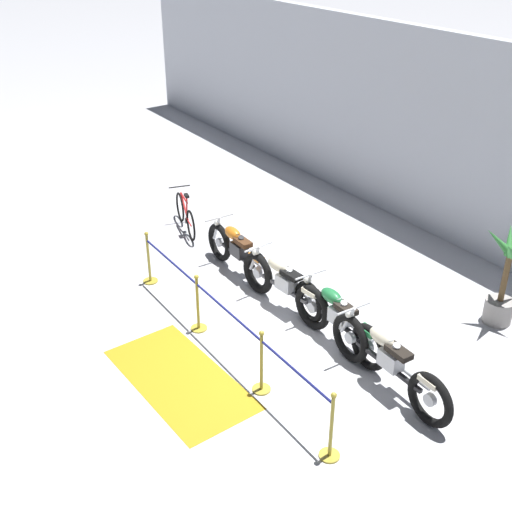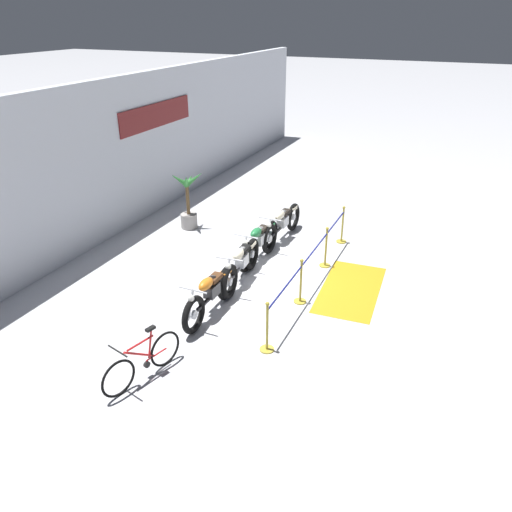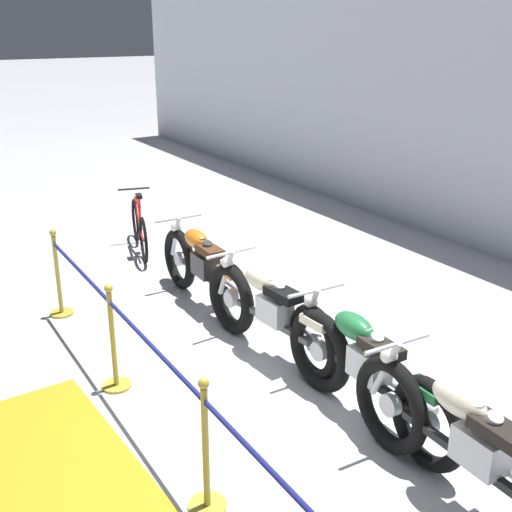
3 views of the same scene
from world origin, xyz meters
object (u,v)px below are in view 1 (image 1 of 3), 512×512
object	(u,v)px
motorcycle_orange_0	(238,252)
motorcycle_cream_3	(388,362)
bicycle	(185,215)
stanchion_mid_right	(261,370)
stanchion_mid_left	(198,311)
floor_banner	(180,379)
potted_palm_left_of_row	(504,285)
stanchion_far_right	(331,435)
motorcycle_green_2	(337,318)
stanchion_far_left	(187,287)
motorcycle_cream_1	(284,285)

from	to	relation	value
motorcycle_orange_0	motorcycle_cream_3	distance (m)	4.08
bicycle	stanchion_mid_right	world-z (taller)	stanchion_mid_right
motorcycle_orange_0	stanchion_mid_left	distance (m)	1.97
motorcycle_orange_0	floor_banner	xyz separation A→B (m)	(2.21, -2.44, -0.48)
potted_palm_left_of_row	stanchion_far_right	xyz separation A→B (m)	(0.81, -4.38, -0.38)
motorcycle_green_2	motorcycle_cream_3	size ratio (longest dim) A/B	0.91
stanchion_mid_right	motorcycle_cream_3	bearing A→B (deg)	57.59
motorcycle_orange_0	motorcycle_green_2	xyz separation A→B (m)	(2.79, 0.13, -0.01)
stanchion_far_right	motorcycle_orange_0	bearing A→B (deg)	161.62
motorcycle_cream_3	stanchion_far_left	world-z (taller)	stanchion_far_left
motorcycle_orange_0	potted_palm_left_of_row	bearing A→B (deg)	36.20
motorcycle_orange_0	stanchion_mid_right	size ratio (longest dim) A/B	2.08
stanchion_far_left	stanchion_mid_right	size ratio (longest dim) A/B	5.17
motorcycle_cream_1	floor_banner	xyz separation A→B (m)	(0.72, -2.44, -0.48)
bicycle	floor_banner	size ratio (longest dim) A/B	0.63
bicycle	stanchion_mid_left	bearing A→B (deg)	-25.01
stanchion_far_left	stanchion_mid_left	bearing A→B (deg)	0.00
motorcycle_green_2	floor_banner	size ratio (longest dim) A/B	0.87
motorcycle_orange_0	potted_palm_left_of_row	xyz separation A→B (m)	(3.86, 2.83, 0.25)
stanchion_mid_left	motorcycle_cream_1	bearing A→B (deg)	79.89
motorcycle_cream_1	potted_palm_left_of_row	size ratio (longest dim) A/B	1.29
potted_palm_left_of_row	stanchion_mid_right	size ratio (longest dim) A/B	1.67
bicycle	stanchion_mid_right	bearing A→B (deg)	-16.87
potted_palm_left_of_row	stanchion_far_right	bearing A→B (deg)	-79.52
stanchion_far_left	stanchion_far_right	distance (m)	3.81
bicycle	motorcycle_cream_1	bearing A→B (deg)	-1.10
motorcycle_cream_1	floor_banner	distance (m)	2.59
motorcycle_cream_1	stanchion_mid_right	world-z (taller)	stanchion_mid_right
stanchion_far_right	potted_palm_left_of_row	bearing A→B (deg)	100.48
motorcycle_green_2	stanchion_far_left	world-z (taller)	stanchion_far_left
stanchion_mid_right	bicycle	bearing A→B (deg)	163.13
motorcycle_cream_1	stanchion_far_left	bearing A→B (deg)	-111.69
motorcycle_orange_0	stanchion_mid_left	bearing A→B (deg)	-51.94
motorcycle_orange_0	stanchion_far_right	world-z (taller)	stanchion_far_right
motorcycle_orange_0	floor_banner	distance (m)	3.32
motorcycle_green_2	motorcycle_cream_3	xyz separation A→B (m)	(1.28, -0.13, 0.01)
stanchion_mid_right	floor_banner	size ratio (longest dim) A/B	0.40
floor_banner	stanchion_mid_right	bearing A→B (deg)	41.64
stanchion_far_left	stanchion_far_right	xyz separation A→B (m)	(3.80, 0.00, -0.30)
stanchion_mid_left	floor_banner	xyz separation A→B (m)	(1.00, -0.88, -0.35)
stanchion_far_left	floor_banner	distance (m)	1.73
stanchion_mid_right	stanchion_far_left	bearing A→B (deg)	180.00
stanchion_mid_right	stanchion_far_right	distance (m)	1.57
motorcycle_orange_0	motorcycle_green_2	distance (m)	2.80
motorcycle_cream_1	stanchion_mid_left	xyz separation A→B (m)	(-0.28, -1.56, -0.12)
stanchion_mid_left	stanchion_far_right	distance (m)	3.46
motorcycle_cream_3	stanchion_mid_right	xyz separation A→B (m)	(-0.98, -1.54, -0.13)
stanchion_far_left	stanchion_mid_right	xyz separation A→B (m)	(2.23, 0.00, -0.30)
motorcycle_cream_1	stanchion_far_right	size ratio (longest dim) A/B	2.15
floor_banner	motorcycle_green_2	bearing A→B (deg)	73.91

